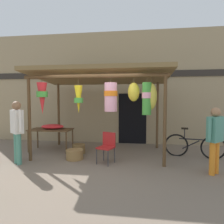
{
  "coord_description": "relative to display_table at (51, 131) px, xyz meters",
  "views": [
    {
      "loc": [
        1.19,
        -5.15,
        1.74
      ],
      "look_at": [
        0.34,
        1.06,
        1.36
      ],
      "focal_mm": 31.21,
      "sensor_mm": 36.0,
      "label": 1
    }
  ],
  "objects": [
    {
      "name": "ground_plane",
      "position": [
        1.78,
        -1.12,
        -0.67
      ],
      "size": [
        30.0,
        30.0,
        0.0
      ],
      "primitive_type": "plane",
      "color": "#756656"
    },
    {
      "name": "shop_facade",
      "position": [
        1.79,
        1.63,
        1.55
      ],
      "size": [
        11.18,
        0.29,
        4.45
      ],
      "color": "#9E8966",
      "rests_on": "ground_plane"
    },
    {
      "name": "market_stall_canopy",
      "position": [
        1.83,
        -0.31,
        1.63
      ],
      "size": [
        4.26,
        2.55,
        2.66
      ],
      "color": "brown",
      "rests_on": "ground_plane"
    },
    {
      "name": "display_table",
      "position": [
        0.0,
        0.0,
        0.0
      ],
      "size": [
        1.42,
        0.71,
        0.75
      ],
      "color": "brown",
      "rests_on": "ground_plane"
    },
    {
      "name": "flower_heap_on_table",
      "position": [
        0.05,
        0.05,
        0.15
      ],
      "size": [
        0.79,
        0.55,
        0.15
      ],
      "color": "red",
      "rests_on": "display_table"
    },
    {
      "name": "folding_chair",
      "position": [
        2.12,
        -1.02,
        -0.17
      ],
      "size": [
        0.52,
        0.52,
        0.84
      ],
      "color": "#AD1E1E",
      "rests_on": "ground_plane"
    },
    {
      "name": "wicker_basket_by_table",
      "position": [
        1.12,
        -0.83,
        -0.53
      ],
      "size": [
        0.5,
        0.5,
        0.28
      ],
      "primitive_type": "cylinder",
      "color": "olive",
      "rests_on": "ground_plane"
    },
    {
      "name": "wicker_basket_spare",
      "position": [
        1.04,
        -0.18,
        -0.53
      ],
      "size": [
        0.41,
        0.41,
        0.29
      ],
      "primitive_type": "cylinder",
      "color": "brown",
      "rests_on": "ground_plane"
    },
    {
      "name": "parked_bicycle",
      "position": [
        4.66,
        -0.15,
        -0.33
      ],
      "size": [
        1.73,
        0.48,
        0.92
      ],
      "color": "black",
      "rests_on": "ground_plane"
    },
    {
      "name": "vendor_in_orange",
      "position": [
        -0.28,
        -1.44,
        0.34
      ],
      "size": [
        0.49,
        0.42,
        1.71
      ],
      "color": "#4C8E7A",
      "rests_on": "ground_plane"
    },
    {
      "name": "customer_foreground",
      "position": [
        4.74,
        -1.51,
        0.25
      ],
      "size": [
        0.45,
        0.44,
        1.57
      ],
      "color": "orange",
      "rests_on": "ground_plane"
    }
  ]
}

